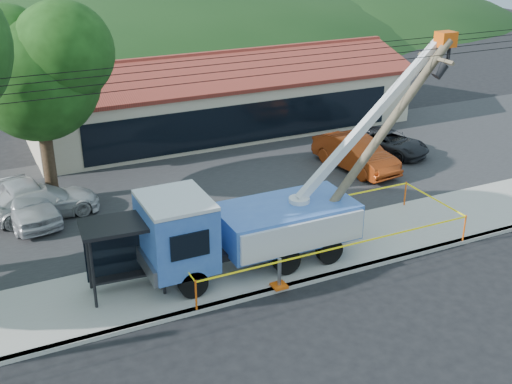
{
  "coord_description": "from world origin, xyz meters",
  "views": [
    {
      "loc": [
        -10.12,
        -14.7,
        12.01
      ],
      "look_at": [
        -0.72,
        5.0,
        2.51
      ],
      "focal_mm": 45.0,
      "sensor_mm": 36.0,
      "label": 1
    }
  ],
  "objects": [
    {
      "name": "parking_lot",
      "position": [
        0.0,
        12.0,
        0.05
      ],
      "size": [
        60.0,
        12.0,
        0.1
      ],
      "primitive_type": "cube",
      "color": "#28282B",
      "rests_on": "ground"
    },
    {
      "name": "curb",
      "position": [
        0.0,
        2.1,
        0.07
      ],
      "size": [
        60.0,
        0.25,
        0.15
      ],
      "primitive_type": "cube",
      "color": "#AAA89F",
      "rests_on": "ground"
    },
    {
      "name": "car_silver",
      "position": [
        -8.29,
        11.61,
        0.0
      ],
      "size": [
        2.58,
        4.97,
        1.62
      ],
      "primitive_type": "imported",
      "rotation": [
        0.0,
        0.0,
        0.15
      ],
      "color": "#BABBC2",
      "rests_on": "ground"
    },
    {
      "name": "leaning_pole",
      "position": [
        3.57,
        3.56,
        4.36
      ],
      "size": [
        6.59,
        1.86,
        7.83
      ],
      "color": "brown",
      "rests_on": "ground"
    },
    {
      "name": "ground",
      "position": [
        0.0,
        0.0,
        0.0
      ],
      "size": [
        120.0,
        120.0,
        0.0
      ],
      "primitive_type": "plane",
      "color": "black",
      "rests_on": "ground"
    },
    {
      "name": "caution_tape",
      "position": [
        1.31,
        3.88,
        0.96
      ],
      "size": [
        11.25,
        3.78,
        1.09
      ],
      "color": "#F1570D",
      "rests_on": "ground"
    },
    {
      "name": "strip_mall",
      "position": [
        4.0,
        19.98,
        1.88
      ],
      "size": [
        22.5,
        8.53,
        4.67
      ],
      "color": "#C4B69B",
      "rests_on": "ground"
    },
    {
      "name": "utility_truck",
      "position": [
        -1.63,
        3.97,
        1.83
      ],
      "size": [
        12.18,
        4.26,
        7.88
      ],
      "color": "black",
      "rests_on": "ground"
    },
    {
      "name": "bus_shelter",
      "position": [
        -5.99,
        4.3,
        2.06
      ],
      "size": [
        2.82,
        1.87,
        2.6
      ],
      "rotation": [
        0.0,
        0.0,
        -0.08
      ],
      "color": "black",
      "rests_on": "ground"
    },
    {
      "name": "car_white",
      "position": [
        -7.66,
        11.57,
        0.0
      ],
      "size": [
        4.82,
        2.11,
        1.38
      ],
      "primitive_type": "imported",
      "rotation": [
        0.0,
        0.0,
        1.61
      ],
      "color": "silver",
      "rests_on": "ground"
    },
    {
      "name": "tree_lot",
      "position": [
        -7.0,
        13.0,
        6.21
      ],
      "size": [
        6.3,
        5.6,
        8.94
      ],
      "color": "#332316",
      "rests_on": "ground"
    },
    {
      "name": "car_red",
      "position": [
        7.46,
        10.49,
        0.0
      ],
      "size": [
        2.37,
        5.24,
        1.67
      ],
      "primitive_type": "imported",
      "rotation": [
        0.0,
        0.0,
        0.12
      ],
      "color": "#9F360F",
      "rests_on": "ground"
    },
    {
      "name": "hill_center",
      "position": [
        10.0,
        55.0,
        0.0
      ],
      "size": [
        89.6,
        64.0,
        32.0
      ],
      "primitive_type": "ellipsoid",
      "color": "black",
      "rests_on": "ground"
    },
    {
      "name": "sidewalk",
      "position": [
        0.0,
        4.0,
        0.07
      ],
      "size": [
        60.0,
        4.0,
        0.15
      ],
      "primitive_type": "cube",
      "color": "#AAA89F",
      "rests_on": "ground"
    },
    {
      "name": "hill_east",
      "position": [
        30.0,
        55.0,
        0.0
      ],
      "size": [
        72.8,
        52.0,
        26.0
      ],
      "primitive_type": "ellipsoid",
      "color": "black",
      "rests_on": "ground"
    },
    {
      "name": "car_dark",
      "position": [
        10.35,
        11.71,
        0.0
      ],
      "size": [
        3.49,
        4.93,
        1.25
      ],
      "primitive_type": "imported",
      "rotation": [
        0.0,
        0.0,
        0.35
      ],
      "color": "black",
      "rests_on": "ground"
    }
  ]
}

